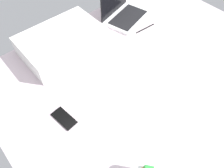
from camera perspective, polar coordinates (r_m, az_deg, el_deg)
The scene contains 5 objects.
bed_mattress at distance 148.30cm, azimuth 8.25°, elevation 1.52°, with size 180.00×140.00×18.00cm, color silver.
laptop at distance 177.22cm, azimuth 2.81°, elevation 17.68°, with size 37.82×30.74×23.00cm.
cell_phone at distance 121.68cm, azimuth -12.09°, elevation -8.52°, with size 6.80×14.00×0.80cm, color black.
pillow at distance 151.12cm, azimuth -12.42°, elevation 10.35°, with size 52.00×36.00×13.00cm, color white.
charger_cable at distance 170.16cm, azimuth 8.41°, elevation 13.78°, with size 17.00×0.60×0.60cm, color black.
Camera 1 is at (-77.22, -56.60, 122.25)cm, focal length 36.01 mm.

